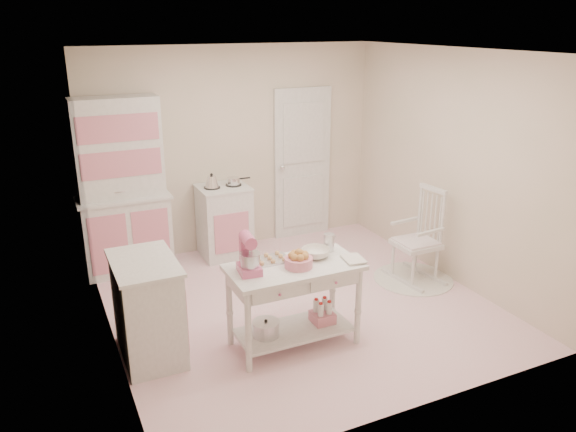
% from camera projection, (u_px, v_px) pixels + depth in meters
% --- Properties ---
extents(room_shell, '(3.84, 3.84, 2.62)m').
position_uv_depth(room_shell, '(301.00, 153.00, 5.44)').
color(room_shell, pink).
rests_on(room_shell, ground).
extents(door, '(0.82, 0.05, 2.04)m').
position_uv_depth(door, '(302.00, 164.00, 7.63)').
color(door, white).
rests_on(door, ground).
extents(hutch, '(1.06, 0.50, 2.08)m').
position_uv_depth(hutch, '(122.00, 187.00, 6.48)').
color(hutch, white).
rests_on(hutch, ground).
extents(stove, '(0.62, 0.57, 0.92)m').
position_uv_depth(stove, '(224.00, 221.00, 7.10)').
color(stove, white).
rests_on(stove, ground).
extents(base_cabinet, '(0.54, 0.84, 0.92)m').
position_uv_depth(base_cabinet, '(148.00, 309.00, 4.95)').
color(base_cabinet, white).
rests_on(base_cabinet, ground).
extents(lace_rug, '(0.92, 0.92, 0.01)m').
position_uv_depth(lace_rug, '(413.00, 279.00, 6.57)').
color(lace_rug, white).
rests_on(lace_rug, ground).
extents(rocking_chair, '(0.55, 0.77, 1.10)m').
position_uv_depth(rocking_chair, '(417.00, 235.00, 6.39)').
color(rocking_chair, white).
rests_on(rocking_chair, ground).
extents(work_table, '(1.20, 0.60, 0.80)m').
position_uv_depth(work_table, '(294.00, 305.00, 5.13)').
color(work_table, white).
rests_on(work_table, ground).
extents(stand_mixer, '(0.23, 0.30, 0.34)m').
position_uv_depth(stand_mixer, '(249.00, 255.00, 4.80)').
color(stand_mixer, '#CE5785').
rests_on(stand_mixer, work_table).
extents(cookie_tray, '(0.34, 0.24, 0.02)m').
position_uv_depth(cookie_tray, '(271.00, 260.00, 5.09)').
color(cookie_tray, silver).
rests_on(cookie_tray, work_table).
extents(bread_basket, '(0.25, 0.25, 0.09)m').
position_uv_depth(bread_basket, '(299.00, 262.00, 4.95)').
color(bread_basket, pink).
rests_on(bread_basket, work_table).
extents(mixing_bowl, '(0.27, 0.27, 0.08)m').
position_uv_depth(mixing_bowl, '(316.00, 253.00, 5.16)').
color(mixing_bowl, silver).
rests_on(mixing_bowl, work_table).
extents(metal_pitcher, '(0.10, 0.10, 0.17)m').
position_uv_depth(metal_pitcher, '(329.00, 243.00, 5.29)').
color(metal_pitcher, silver).
rests_on(metal_pitcher, work_table).
extents(recipe_book, '(0.21, 0.26, 0.02)m').
position_uv_depth(recipe_book, '(345.00, 260.00, 5.08)').
color(recipe_book, silver).
rests_on(recipe_book, work_table).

